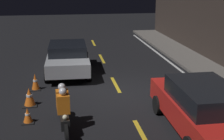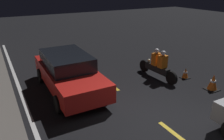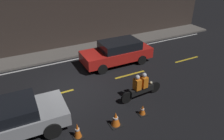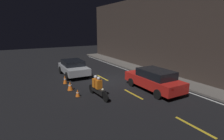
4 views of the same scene
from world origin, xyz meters
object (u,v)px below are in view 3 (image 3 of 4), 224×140
Objects in this scene: hatchback_silver at (12,118)px; motorcycle at (141,87)px; taxi_red at (117,52)px; traffic_cone_mid at (116,119)px; traffic_cone_far at (142,110)px; traffic_cone_near at (77,131)px.

hatchback_silver is 5.80m from motorcycle.
traffic_cone_mid is at bearing 61.47° from taxi_red.
traffic_cone_far is (-0.62, -1.10, -0.40)m from motorcycle.
traffic_cone_near is at bearing 179.60° from traffic_cone_far.
traffic_cone_near reaches higher than traffic_cone_far.
motorcycle is 3.58× the size of traffic_cone_mid.
hatchback_silver reaches higher than traffic_cone_far.
traffic_cone_near is 1.38× the size of traffic_cone_far.
taxi_red reaches higher than traffic_cone_mid.
traffic_cone_mid is (-2.01, -1.16, -0.31)m from motorcycle.
traffic_cone_far is at bearing -0.40° from traffic_cone_near.
hatchback_silver is 8.33× the size of traffic_cone_far.
hatchback_silver is at bearing 147.40° from traffic_cone_near.
traffic_cone_near is 3.02m from traffic_cone_far.
taxi_red reaches higher than traffic_cone_near.
motorcycle reaches higher than traffic_cone_near.
traffic_cone_near is at bearing -30.98° from hatchback_silver.
traffic_cone_mid is (3.78, -1.46, -0.44)m from hatchback_silver.
hatchback_silver reaches higher than traffic_cone_mid.
traffic_cone_mid is (-2.84, -5.08, -0.47)m from taxi_red.
motorcycle is at bearing -1.27° from hatchback_silver.
traffic_cone_mid is at bearing -19.47° from hatchback_silver.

